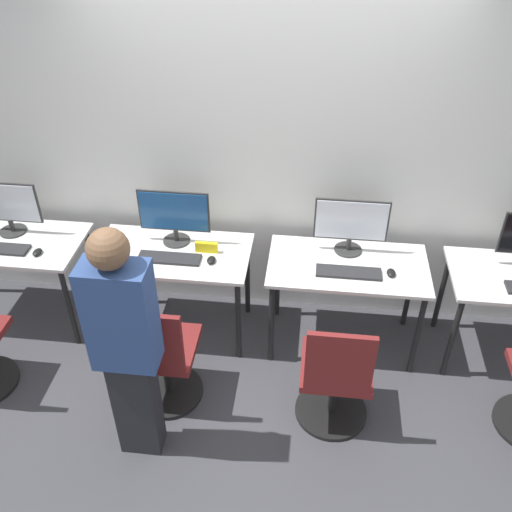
{
  "coord_description": "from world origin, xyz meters",
  "views": [
    {
      "loc": [
        0.35,
        -2.9,
        3.13
      ],
      "look_at": [
        0.0,
        0.12,
        0.89
      ],
      "focal_mm": 40.0,
      "sensor_mm": 36.0,
      "label": 1
    }
  ],
  "objects_px": {
    "monitor_left": "(174,215)",
    "mouse_right": "(391,273)",
    "office_chair_left": "(162,361)",
    "keyboard_left": "(169,258)",
    "monitor_right": "(351,224)",
    "office_chair_right": "(335,380)",
    "keyboard_right": "(349,272)",
    "monitor_far_left": "(6,206)",
    "mouse_left": "(211,260)",
    "mouse_far_left": "(37,252)",
    "person_left": "(126,343)"
  },
  "relations": [
    {
      "from": "monitor_left",
      "to": "mouse_right",
      "type": "relative_size",
      "value": 5.69
    },
    {
      "from": "monitor_left",
      "to": "office_chair_left",
      "type": "bearing_deg",
      "value": -85.56
    },
    {
      "from": "keyboard_left",
      "to": "monitor_right",
      "type": "distance_m",
      "value": 1.29
    },
    {
      "from": "monitor_left",
      "to": "office_chair_right",
      "type": "height_order",
      "value": "monitor_left"
    },
    {
      "from": "keyboard_right",
      "to": "office_chair_right",
      "type": "relative_size",
      "value": 0.48
    },
    {
      "from": "monitor_left",
      "to": "office_chair_right",
      "type": "relative_size",
      "value": 0.56
    },
    {
      "from": "monitor_far_left",
      "to": "monitor_left",
      "type": "xyz_separation_m",
      "value": [
        1.25,
        0.02,
        0.0
      ]
    },
    {
      "from": "monitor_far_left",
      "to": "monitor_left",
      "type": "bearing_deg",
      "value": 0.91
    },
    {
      "from": "monitor_left",
      "to": "keyboard_left",
      "type": "distance_m",
      "value": 0.31
    },
    {
      "from": "mouse_left",
      "to": "office_chair_left",
      "type": "distance_m",
      "value": 0.76
    },
    {
      "from": "monitor_far_left",
      "to": "office_chair_left",
      "type": "bearing_deg",
      "value": -32.18
    },
    {
      "from": "monitor_far_left",
      "to": "keyboard_right",
      "type": "distance_m",
      "value": 2.51
    },
    {
      "from": "monitor_far_left",
      "to": "office_chair_left",
      "type": "distance_m",
      "value": 1.65
    },
    {
      "from": "keyboard_right",
      "to": "mouse_right",
      "type": "distance_m",
      "value": 0.29
    },
    {
      "from": "keyboard_left",
      "to": "mouse_left",
      "type": "distance_m",
      "value": 0.3
    },
    {
      "from": "mouse_left",
      "to": "office_chair_left",
      "type": "bearing_deg",
      "value": -110.43
    },
    {
      "from": "mouse_far_left",
      "to": "mouse_right",
      "type": "height_order",
      "value": "same"
    },
    {
      "from": "mouse_far_left",
      "to": "office_chair_right",
      "type": "xyz_separation_m",
      "value": [
        2.13,
        -0.61,
        -0.37
      ]
    },
    {
      "from": "monitor_right",
      "to": "office_chair_left",
      "type": "bearing_deg",
      "value": -143.44
    },
    {
      "from": "mouse_left",
      "to": "office_chair_left",
      "type": "height_order",
      "value": "office_chair_left"
    },
    {
      "from": "keyboard_left",
      "to": "person_left",
      "type": "xyz_separation_m",
      "value": [
        0.01,
        -0.98,
        0.15
      ]
    },
    {
      "from": "monitor_left",
      "to": "person_left",
      "type": "bearing_deg",
      "value": -89.53
    },
    {
      "from": "monitor_left",
      "to": "mouse_right",
      "type": "distance_m",
      "value": 1.56
    },
    {
      "from": "mouse_right",
      "to": "office_chair_right",
      "type": "bearing_deg",
      "value": -117.42
    },
    {
      "from": "mouse_far_left",
      "to": "person_left",
      "type": "bearing_deg",
      "value": -44.54
    },
    {
      "from": "mouse_left",
      "to": "office_chair_right",
      "type": "distance_m",
      "value": 1.17
    },
    {
      "from": "monitor_right",
      "to": "mouse_right",
      "type": "relative_size",
      "value": 5.69
    },
    {
      "from": "mouse_left",
      "to": "keyboard_right",
      "type": "relative_size",
      "value": 0.2
    },
    {
      "from": "monitor_far_left",
      "to": "keyboard_left",
      "type": "height_order",
      "value": "monitor_far_left"
    },
    {
      "from": "mouse_far_left",
      "to": "monitor_right",
      "type": "bearing_deg",
      "value": 7.86
    },
    {
      "from": "mouse_far_left",
      "to": "office_chair_right",
      "type": "relative_size",
      "value": 0.1
    },
    {
      "from": "monitor_far_left",
      "to": "keyboard_right",
      "type": "bearing_deg",
      "value": -5.12
    },
    {
      "from": "mouse_far_left",
      "to": "mouse_right",
      "type": "xyz_separation_m",
      "value": [
        2.48,
        0.05,
        0.0
      ]
    },
    {
      "from": "monitor_far_left",
      "to": "mouse_far_left",
      "type": "distance_m",
      "value": 0.44
    },
    {
      "from": "mouse_far_left",
      "to": "keyboard_left",
      "type": "xyz_separation_m",
      "value": [
        0.94,
        0.05,
        -0.01
      ]
    },
    {
      "from": "person_left",
      "to": "monitor_right",
      "type": "distance_m",
      "value": 1.75
    },
    {
      "from": "keyboard_right",
      "to": "mouse_right",
      "type": "xyz_separation_m",
      "value": [
        0.29,
        0.02,
        0.01
      ]
    },
    {
      "from": "mouse_far_left",
      "to": "office_chair_right",
      "type": "bearing_deg",
      "value": -15.94
    },
    {
      "from": "keyboard_left",
      "to": "mouse_right",
      "type": "height_order",
      "value": "mouse_right"
    },
    {
      "from": "monitor_left",
      "to": "keyboard_left",
      "type": "bearing_deg",
      "value": -90.0
    },
    {
      "from": "monitor_far_left",
      "to": "mouse_left",
      "type": "relative_size",
      "value": 5.69
    },
    {
      "from": "monitor_left",
      "to": "person_left",
      "type": "xyz_separation_m",
      "value": [
        0.01,
        -1.21,
        -0.07
      ]
    },
    {
      "from": "person_left",
      "to": "monitor_right",
      "type": "bearing_deg",
      "value": 45.13
    },
    {
      "from": "monitor_far_left",
      "to": "mouse_right",
      "type": "bearing_deg",
      "value": -4.15
    },
    {
      "from": "monitor_far_left",
      "to": "keyboard_right",
      "type": "xyz_separation_m",
      "value": [
        2.49,
        -0.22,
        -0.21
      ]
    },
    {
      "from": "mouse_left",
      "to": "keyboard_right",
      "type": "distance_m",
      "value": 0.95
    },
    {
      "from": "mouse_left",
      "to": "person_left",
      "type": "xyz_separation_m",
      "value": [
        -0.29,
        -0.99,
        0.14
      ]
    },
    {
      "from": "mouse_far_left",
      "to": "mouse_left",
      "type": "height_order",
      "value": "same"
    },
    {
      "from": "keyboard_right",
      "to": "monitor_left",
      "type": "bearing_deg",
      "value": 168.97
    },
    {
      "from": "keyboard_right",
      "to": "mouse_right",
      "type": "bearing_deg",
      "value": 4.3
    }
  ]
}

